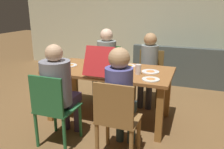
{
  "coord_description": "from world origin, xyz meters",
  "views": [
    {
      "loc": [
        1.15,
        -2.99,
        1.67
      ],
      "look_at": [
        0.0,
        0.1,
        0.67
      ],
      "focal_mm": 36.92,
      "sensor_mm": 36.0,
      "label": 1
    }
  ],
  "objects_px": {
    "chair_2": "(53,107)",
    "chair_0": "(116,119)",
    "person_2": "(59,86)",
    "drinking_glass_1": "(95,59)",
    "drinking_glass_2": "(138,69)",
    "plate_1": "(150,72)",
    "plate_2": "(129,66)",
    "person_3": "(149,64)",
    "drinking_glass_0": "(105,59)",
    "person_0": "(120,94)",
    "dining_table": "(110,77)",
    "chair_1": "(108,70)",
    "plate_0": "(69,65)",
    "plate_3": "(151,79)",
    "pizza_box_0": "(105,69)",
    "couch": "(181,69)",
    "chair_3": "(150,75)",
    "person_1": "(106,58)"
  },
  "relations": [
    {
      "from": "drinking_glass_0",
      "to": "person_0",
      "type": "bearing_deg",
      "value": -60.91
    },
    {
      "from": "chair_2",
      "to": "person_3",
      "type": "distance_m",
      "value": 1.83
    },
    {
      "from": "chair_2",
      "to": "plate_0",
      "type": "height_order",
      "value": "chair_2"
    },
    {
      "from": "dining_table",
      "to": "chair_2",
      "type": "height_order",
      "value": "chair_2"
    },
    {
      "from": "drinking_glass_0",
      "to": "pizza_box_0",
      "type": "bearing_deg",
      "value": -68.97
    },
    {
      "from": "plate_1",
      "to": "drinking_glass_1",
      "type": "distance_m",
      "value": 1.0
    },
    {
      "from": "chair_0",
      "to": "plate_2",
      "type": "bearing_deg",
      "value": 100.3
    },
    {
      "from": "plate_0",
      "to": "plate_2",
      "type": "bearing_deg",
      "value": 18.53
    },
    {
      "from": "chair_2",
      "to": "chair_3",
      "type": "distance_m",
      "value": 1.95
    },
    {
      "from": "dining_table",
      "to": "chair_0",
      "type": "xyz_separation_m",
      "value": [
        0.42,
        -0.9,
        -0.17
      ]
    },
    {
      "from": "drinking_glass_1",
      "to": "drinking_glass_2",
      "type": "bearing_deg",
      "value": -27.05
    },
    {
      "from": "person_2",
      "to": "chair_0",
      "type": "bearing_deg",
      "value": -9.46
    },
    {
      "from": "person_0",
      "to": "dining_table",
      "type": "bearing_deg",
      "value": 118.65
    },
    {
      "from": "person_3",
      "to": "drinking_glass_0",
      "type": "relative_size",
      "value": 10.01
    },
    {
      "from": "chair_0",
      "to": "pizza_box_0",
      "type": "distance_m",
      "value": 0.9
    },
    {
      "from": "drinking_glass_1",
      "to": "couch",
      "type": "xyz_separation_m",
      "value": [
        1.24,
        1.86,
        -0.54
      ]
    },
    {
      "from": "plate_2",
      "to": "chair_0",
      "type": "bearing_deg",
      "value": -79.7
    },
    {
      "from": "dining_table",
      "to": "chair_3",
      "type": "bearing_deg",
      "value": 64.36
    },
    {
      "from": "plate_0",
      "to": "plate_2",
      "type": "xyz_separation_m",
      "value": [
        0.86,
        0.29,
        -0.0
      ]
    },
    {
      "from": "couch",
      "to": "drinking_glass_2",
      "type": "bearing_deg",
      "value": -100.27
    },
    {
      "from": "person_0",
      "to": "chair_3",
      "type": "xyz_separation_m",
      "value": [
        0.0,
        1.64,
        -0.25
      ]
    },
    {
      "from": "pizza_box_0",
      "to": "drinking_glass_0",
      "type": "distance_m",
      "value": 0.58
    },
    {
      "from": "person_0",
      "to": "couch",
      "type": "distance_m",
      "value": 3.03
    },
    {
      "from": "chair_1",
      "to": "plate_0",
      "type": "height_order",
      "value": "chair_1"
    },
    {
      "from": "person_2",
      "to": "drinking_glass_1",
      "type": "relative_size",
      "value": 11.59
    },
    {
      "from": "chair_2",
      "to": "chair_0",
      "type": "bearing_deg",
      "value": 0.85
    },
    {
      "from": "dining_table",
      "to": "person_1",
      "type": "xyz_separation_m",
      "value": [
        -0.36,
        0.75,
        0.08
      ]
    },
    {
      "from": "chair_1",
      "to": "plate_3",
      "type": "bearing_deg",
      "value": -48.77
    },
    {
      "from": "dining_table",
      "to": "drinking_glass_2",
      "type": "xyz_separation_m",
      "value": [
        0.45,
        -0.1,
        0.18
      ]
    },
    {
      "from": "dining_table",
      "to": "person_2",
      "type": "xyz_separation_m",
      "value": [
        -0.36,
        -0.77,
        0.07
      ]
    },
    {
      "from": "drinking_glass_2",
      "to": "couch",
      "type": "bearing_deg",
      "value": 79.73
    },
    {
      "from": "pizza_box_0",
      "to": "person_0",
      "type": "bearing_deg",
      "value": -54.48
    },
    {
      "from": "person_2",
      "to": "plate_3",
      "type": "relative_size",
      "value": 5.64
    },
    {
      "from": "chair_2",
      "to": "plate_2",
      "type": "bearing_deg",
      "value": 64.01
    },
    {
      "from": "person_1",
      "to": "pizza_box_0",
      "type": "relative_size",
      "value": 2.32
    },
    {
      "from": "chair_0",
      "to": "plate_3",
      "type": "height_order",
      "value": "chair_0"
    },
    {
      "from": "dining_table",
      "to": "pizza_box_0",
      "type": "height_order",
      "value": "pizza_box_0"
    },
    {
      "from": "person_0",
      "to": "chair_2",
      "type": "bearing_deg",
      "value": -169.7
    },
    {
      "from": "person_1",
      "to": "chair_3",
      "type": "xyz_separation_m",
      "value": [
        0.78,
        0.13,
        -0.26
      ]
    },
    {
      "from": "chair_1",
      "to": "couch",
      "type": "bearing_deg",
      "value": 46.83
    },
    {
      "from": "person_3",
      "to": "drinking_glass_2",
      "type": "bearing_deg",
      "value": -88.16
    },
    {
      "from": "chair_1",
      "to": "plate_1",
      "type": "xyz_separation_m",
      "value": [
        0.95,
        -0.83,
        0.28
      ]
    },
    {
      "from": "person_2",
      "to": "drinking_glass_1",
      "type": "height_order",
      "value": "person_2"
    },
    {
      "from": "person_2",
      "to": "plate_1",
      "type": "bearing_deg",
      "value": 41.03
    },
    {
      "from": "chair_1",
      "to": "person_2",
      "type": "distance_m",
      "value": 1.67
    },
    {
      "from": "plate_2",
      "to": "couch",
      "type": "distance_m",
      "value": 2.09
    },
    {
      "from": "drinking_glass_2",
      "to": "person_2",
      "type": "bearing_deg",
      "value": -140.37
    },
    {
      "from": "drinking_glass_1",
      "to": "person_0",
      "type": "bearing_deg",
      "value": -53.76
    },
    {
      "from": "person_3",
      "to": "plate_1",
      "type": "relative_size",
      "value": 5.06
    },
    {
      "from": "person_2",
      "to": "plate_2",
      "type": "distance_m",
      "value": 1.18
    }
  ]
}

